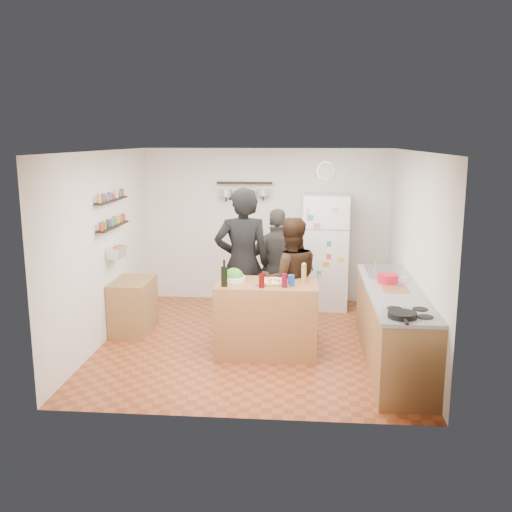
# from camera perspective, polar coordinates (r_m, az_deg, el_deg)

# --- Properties ---
(room_shell) EXTENTS (4.20, 4.20, 4.20)m
(room_shell) POSITION_cam_1_polar(r_m,az_deg,el_deg) (7.69, 0.18, 1.16)
(room_shell) COLOR brown
(room_shell) RESTS_ON ground
(prep_island) EXTENTS (1.25, 0.72, 0.91)m
(prep_island) POSITION_cam_1_polar(r_m,az_deg,el_deg) (7.15, 1.10, -6.22)
(prep_island) COLOR #935936
(prep_island) RESTS_ON floor
(pizza_board) EXTENTS (0.42, 0.34, 0.02)m
(pizza_board) POSITION_cam_1_polar(r_m,az_deg,el_deg) (7.00, 1.76, -2.66)
(pizza_board) COLOR brown
(pizza_board) RESTS_ON prep_island
(pizza) EXTENTS (0.34, 0.34, 0.02)m
(pizza) POSITION_cam_1_polar(r_m,az_deg,el_deg) (7.00, 1.76, -2.51)
(pizza) COLOR beige
(pizza) RESTS_ON pizza_board
(salad_bowl) EXTENTS (0.30, 0.30, 0.06)m
(salad_bowl) POSITION_cam_1_polar(r_m,az_deg,el_deg) (7.11, -2.24, -2.28)
(salad_bowl) COLOR silver
(salad_bowl) RESTS_ON prep_island
(wine_bottle) EXTENTS (0.08, 0.08, 0.24)m
(wine_bottle) POSITION_cam_1_polar(r_m,az_deg,el_deg) (6.84, -3.19, -2.09)
(wine_bottle) COLOR black
(wine_bottle) RESTS_ON prep_island
(wine_glass_near) EXTENTS (0.07, 0.07, 0.17)m
(wine_glass_near) POSITION_cam_1_polar(r_m,az_deg,el_deg) (6.78, 0.56, -2.49)
(wine_glass_near) COLOR #4F0608
(wine_glass_near) RESTS_ON prep_island
(wine_glass_far) EXTENTS (0.07, 0.07, 0.17)m
(wine_glass_far) POSITION_cam_1_polar(r_m,az_deg,el_deg) (6.80, 2.86, -2.46)
(wine_glass_far) COLOR #5F081B
(wine_glass_far) RESTS_ON prep_island
(pepper_mill) EXTENTS (0.06, 0.06, 0.20)m
(pepper_mill) POSITION_cam_1_polar(r_m,az_deg,el_deg) (7.04, 4.81, -1.86)
(pepper_mill) COLOR #A38444
(pepper_mill) RESTS_ON prep_island
(salt_canister) EXTENTS (0.08, 0.08, 0.13)m
(salt_canister) POSITION_cam_1_polar(r_m,az_deg,el_deg) (6.88, 3.55, -2.45)
(salt_canister) COLOR #1A3C94
(salt_canister) RESTS_ON prep_island
(person_left) EXTENTS (0.82, 0.62, 2.04)m
(person_left) POSITION_cam_1_polar(r_m,az_deg,el_deg) (7.55, -1.36, -0.80)
(person_left) COLOR black
(person_left) RESTS_ON floor
(person_center) EXTENTS (0.93, 0.80, 1.66)m
(person_center) POSITION_cam_1_polar(r_m,az_deg,el_deg) (7.48, 3.44, -2.44)
(person_center) COLOR black
(person_center) RESTS_ON floor
(person_back) EXTENTS (1.04, 0.53, 1.69)m
(person_back) POSITION_cam_1_polar(r_m,az_deg,el_deg) (8.10, 2.26, -1.20)
(person_back) COLOR #2E2C29
(person_back) RESTS_ON floor
(counter_run) EXTENTS (0.63, 2.63, 0.90)m
(counter_run) POSITION_cam_1_polar(r_m,az_deg,el_deg) (7.03, 13.57, -6.91)
(counter_run) COLOR #9E7042
(counter_run) RESTS_ON floor
(stove_top) EXTENTS (0.60, 0.62, 0.02)m
(stove_top) POSITION_cam_1_polar(r_m,az_deg,el_deg) (6.00, 15.10, -5.62)
(stove_top) COLOR white
(stove_top) RESTS_ON counter_run
(skillet) EXTENTS (0.29, 0.29, 0.05)m
(skillet) POSITION_cam_1_polar(r_m,az_deg,el_deg) (5.82, 14.42, -5.73)
(skillet) COLOR black
(skillet) RESTS_ON stove_top
(sink) EXTENTS (0.50, 0.80, 0.03)m
(sink) POSITION_cam_1_polar(r_m,az_deg,el_deg) (7.72, 12.81, -1.63)
(sink) COLOR silver
(sink) RESTS_ON counter_run
(cutting_board) EXTENTS (0.30, 0.40, 0.02)m
(cutting_board) POSITION_cam_1_polar(r_m,az_deg,el_deg) (6.89, 13.77, -3.33)
(cutting_board) COLOR brown
(cutting_board) RESTS_ON counter_run
(red_bowl) EXTENTS (0.26, 0.26, 0.11)m
(red_bowl) POSITION_cam_1_polar(r_m,az_deg,el_deg) (7.16, 13.03, -2.20)
(red_bowl) COLOR red
(red_bowl) RESTS_ON counter_run
(fridge) EXTENTS (0.70, 0.68, 1.80)m
(fridge) POSITION_cam_1_polar(r_m,az_deg,el_deg) (9.07, 6.89, 0.45)
(fridge) COLOR white
(fridge) RESTS_ON floor
(wall_clock) EXTENTS (0.30, 0.03, 0.30)m
(wall_clock) POSITION_cam_1_polar(r_m,az_deg,el_deg) (9.24, 7.02, 8.48)
(wall_clock) COLOR silver
(wall_clock) RESTS_ON back_wall
(spice_shelf_lower) EXTENTS (0.12, 1.00, 0.02)m
(spice_shelf_lower) POSITION_cam_1_polar(r_m,az_deg,el_deg) (7.86, -14.12, 2.89)
(spice_shelf_lower) COLOR black
(spice_shelf_lower) RESTS_ON left_wall
(spice_shelf_upper) EXTENTS (0.12, 1.00, 0.02)m
(spice_shelf_upper) POSITION_cam_1_polar(r_m,az_deg,el_deg) (7.82, -14.24, 5.43)
(spice_shelf_upper) COLOR black
(spice_shelf_upper) RESTS_ON left_wall
(produce_basket) EXTENTS (0.18, 0.35, 0.14)m
(produce_basket) POSITION_cam_1_polar(r_m,az_deg,el_deg) (7.91, -13.78, 0.39)
(produce_basket) COLOR silver
(produce_basket) RESTS_ON left_wall
(side_table) EXTENTS (0.50, 0.80, 0.73)m
(side_table) POSITION_cam_1_polar(r_m,az_deg,el_deg) (8.16, -12.17, -4.87)
(side_table) COLOR olive
(side_table) RESTS_ON floor
(pot_rack) EXTENTS (0.90, 0.04, 0.04)m
(pot_rack) POSITION_cam_1_polar(r_m,az_deg,el_deg) (9.22, -1.16, 7.31)
(pot_rack) COLOR black
(pot_rack) RESTS_ON back_wall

